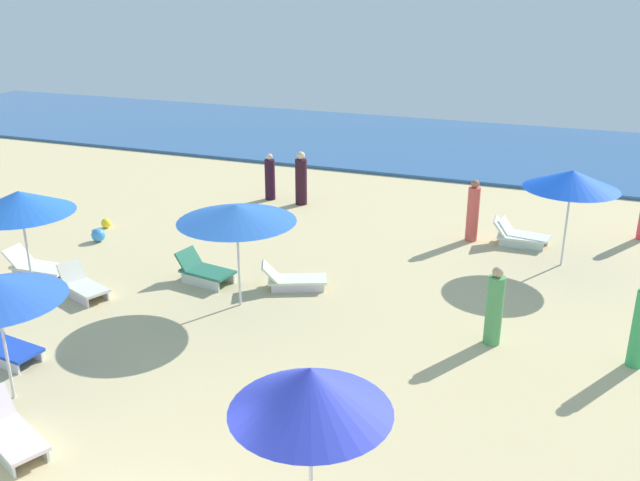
% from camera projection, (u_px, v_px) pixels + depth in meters
% --- Properties ---
extents(ocean, '(60.00, 11.01, 0.12)m').
position_uv_depth(ocean, '(476.00, 148.00, 28.83)').
color(ocean, '#2E5B96').
rests_on(ocean, ground_plane).
extents(umbrella_0, '(2.49, 2.49, 2.26)m').
position_uv_depth(umbrella_0, '(236.00, 213.00, 14.13)').
color(umbrella_0, silver).
rests_on(umbrella_0, ground_plane).
extents(lounge_chair_0_0, '(1.56, 1.11, 0.62)m').
position_uv_depth(lounge_chair_0_0, '(293.00, 279.00, 15.59)').
color(lounge_chair_0_0, silver).
rests_on(lounge_chair_0_0, ground_plane).
extents(lounge_chair_0_1, '(1.40, 0.84, 0.71)m').
position_uv_depth(lounge_chair_0_1, '(204.00, 271.00, 15.89)').
color(lounge_chair_0_1, silver).
rests_on(lounge_chair_0_1, ground_plane).
extents(umbrella_1, '(2.24, 2.24, 2.40)m').
position_uv_depth(umbrella_1, '(572.00, 180.00, 16.21)').
color(umbrella_1, silver).
rests_on(umbrella_1, ground_plane).
extents(lounge_chair_1_0, '(1.35, 0.72, 0.68)m').
position_uv_depth(lounge_chair_1_0, '(517.00, 236.00, 18.19)').
color(lounge_chair_1_0, silver).
rests_on(lounge_chair_1_0, ground_plane).
extents(lounge_chair_1_1, '(1.38, 0.76, 0.65)m').
position_uv_depth(lounge_chair_1_1, '(522.00, 235.00, 18.22)').
color(lounge_chair_1_1, silver).
rests_on(lounge_chair_1_1, ground_plane).
extents(umbrella_2, '(2.23, 2.23, 2.46)m').
position_uv_depth(umbrella_2, '(20.00, 202.00, 14.39)').
color(umbrella_2, silver).
rests_on(umbrella_2, ground_plane).
extents(lounge_chair_2_0, '(1.37, 0.97, 0.69)m').
position_uv_depth(lounge_chair_2_0, '(83.00, 286.00, 15.19)').
color(lounge_chair_2_0, silver).
rests_on(lounge_chair_2_0, ground_plane).
extents(lounge_chair_2_1, '(1.56, 0.66, 0.68)m').
position_uv_depth(lounge_chair_2_1, '(38.00, 267.00, 16.14)').
color(lounge_chair_2_1, silver).
rests_on(lounge_chair_2_1, ground_plane).
extents(lounge_chair_3_0, '(1.63, 1.13, 0.72)m').
position_uv_depth(lounge_chair_3_0, '(9.00, 433.00, 10.20)').
color(lounge_chair_3_0, silver).
rests_on(lounge_chair_3_0, ground_plane).
extents(lounge_chair_3_1, '(1.40, 0.76, 0.73)m').
position_uv_depth(lounge_chair_3_1, '(5.00, 347.00, 12.63)').
color(lounge_chair_3_1, silver).
rests_on(lounge_chair_3_1, ground_plane).
extents(umbrella_6, '(1.84, 1.84, 2.65)m').
position_uv_depth(umbrella_6, '(311.00, 390.00, 7.45)').
color(umbrella_6, silver).
rests_on(umbrella_6, ground_plane).
extents(beachgoer_0, '(0.38, 0.38, 1.49)m').
position_uv_depth(beachgoer_0, '(270.00, 178.00, 21.90)').
color(beachgoer_0, '#2B1226').
rests_on(beachgoer_0, ground_plane).
extents(beachgoer_1, '(0.44, 0.44, 1.59)m').
position_uv_depth(beachgoer_1, '(494.00, 308.00, 13.03)').
color(beachgoer_1, '#4E9959').
rests_on(beachgoer_1, ground_plane).
extents(beachgoer_2, '(0.39, 0.39, 1.70)m').
position_uv_depth(beachgoer_2, '(640.00, 325.00, 12.22)').
color(beachgoer_2, '#38A35B').
rests_on(beachgoer_2, ground_plane).
extents(beachgoer_5, '(0.45, 0.45, 1.69)m').
position_uv_depth(beachgoer_5, '(473.00, 212.00, 18.32)').
color(beachgoer_5, '#D9524A').
rests_on(beachgoer_5, ground_plane).
extents(beachgoer_6, '(0.44, 0.44, 1.68)m').
position_uv_depth(beachgoer_6, '(301.00, 180.00, 21.38)').
color(beachgoer_6, '#2F1421').
rests_on(beachgoer_6, ground_plane).
extents(beach_ball_0, '(0.36, 0.36, 0.36)m').
position_uv_depth(beach_ball_0, '(36.00, 213.00, 20.22)').
color(beach_ball_0, red).
rests_on(beach_ball_0, ground_plane).
extents(beach_ball_1, '(0.28, 0.28, 0.28)m').
position_uv_depth(beach_ball_1, '(106.00, 223.00, 19.49)').
color(beach_ball_1, yellow).
rests_on(beach_ball_1, ground_plane).
extents(beach_ball_2, '(0.36, 0.36, 0.36)m').
position_uv_depth(beach_ball_2, '(98.00, 235.00, 18.45)').
color(beach_ball_2, '#388DE5').
rests_on(beach_ball_2, ground_plane).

